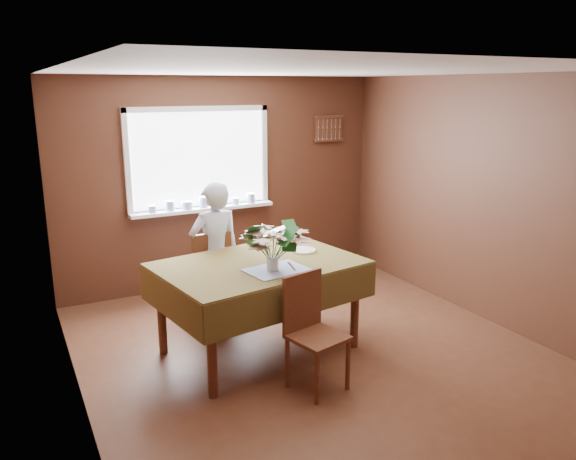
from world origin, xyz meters
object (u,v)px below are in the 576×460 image
chair_near (311,326)px  flower_bouquet (272,238)px  seated_woman (215,254)px  dining_table (259,274)px  chair_far (209,272)px

chair_near → flower_bouquet: (-0.11, 0.48, 0.63)m
seated_woman → flower_bouquet: bearing=93.2°
dining_table → chair_far: size_ratio=2.00×
chair_near → chair_far: bearing=86.0°
chair_far → dining_table: bearing=102.9°
chair_near → seated_woman: seated_woman is taller
dining_table → flower_bouquet: size_ratio=3.74×
dining_table → chair_near: size_ratio=2.05×
dining_table → chair_near: chair_near is taller
chair_far → flower_bouquet: size_ratio=1.87×
seated_woman → flower_bouquet: seated_woman is taller
dining_table → chair_far: (-0.17, 0.87, -0.22)m
dining_table → chair_far: bearing=92.0°
chair_far → chair_near: 1.65m
seated_woman → flower_bouquet: 1.15m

